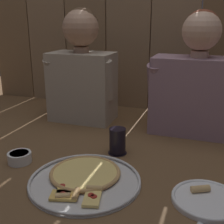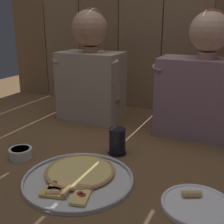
# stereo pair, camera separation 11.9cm
# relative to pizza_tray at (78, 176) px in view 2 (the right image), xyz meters

# --- Properties ---
(ground_plane) EXTENTS (3.20, 3.20, 0.00)m
(ground_plane) POSITION_rel_pizza_tray_xyz_m (0.02, 0.15, -0.01)
(ground_plane) COLOR brown
(pizza_tray) EXTENTS (0.39, 0.39, 0.03)m
(pizza_tray) POSITION_rel_pizza_tray_xyz_m (0.00, 0.00, 0.00)
(pizza_tray) COLOR silver
(pizza_tray) RESTS_ON ground
(dinner_plate) EXTENTS (0.22, 0.22, 0.03)m
(dinner_plate) POSITION_rel_pizza_tray_xyz_m (0.41, 0.01, -0.00)
(dinner_plate) COLOR white
(dinner_plate) RESTS_ON ground
(drinking_glass) EXTENTS (0.08, 0.08, 0.11)m
(drinking_glass) POSITION_rel_pizza_tray_xyz_m (0.04, 0.25, 0.04)
(drinking_glass) COLOR black
(drinking_glass) RESTS_ON ground
(dipping_bowl) EXTENTS (0.09, 0.09, 0.04)m
(dipping_bowl) POSITION_rel_pizza_tray_xyz_m (-0.30, 0.04, 0.01)
(dipping_bowl) COLOR white
(dipping_bowl) RESTS_ON ground
(diner_left) EXTENTS (0.38, 0.21, 0.59)m
(diner_left) POSITION_rel_pizza_tray_xyz_m (-0.28, 0.60, 0.27)
(diner_left) COLOR #B2A38E
(diner_left) RESTS_ON ground
(diner_right) EXTENTS (0.46, 0.21, 0.58)m
(diner_right) POSITION_rel_pizza_tray_xyz_m (0.32, 0.60, 0.25)
(diner_right) COLOR gray
(diner_right) RESTS_ON ground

